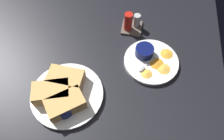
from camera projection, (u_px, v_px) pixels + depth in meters
The scene contains 12 objects.
ground_plane at pixel (87, 69), 87.59cm from camera, with size 110.00×110.00×3.00cm, color black.
plate_sandwich_main at pixel (67, 95), 78.95cm from camera, with size 26.81×26.81×1.60cm, color white.
sandwich_half_near at pixel (66, 78), 78.93cm from camera, with size 13.56×8.18×4.80cm.
sandwich_half_far at pixel (51, 92), 75.97cm from camera, with size 14.75×11.15×4.80cm.
sandwich_half_extra at pixel (65, 104), 73.54cm from camera, with size 14.94×13.94×4.80cm.
ramekin_dark_sauce at pixel (63, 107), 73.24cm from camera, with size 7.72×7.72×4.04cm.
spoon_by_dark_ramekin at pixel (63, 94), 77.85cm from camera, with size 4.88×9.75×0.80cm.
plate_chips_companion at pixel (151, 62), 86.82cm from camera, with size 22.16×22.16×1.60cm, color white.
ramekin_light_gravy at pixel (144, 51), 86.21cm from camera, with size 7.43×7.43×3.68cm.
spoon_by_gravy_ramekin at pixel (144, 67), 84.07cm from camera, with size 7.04×8.83×0.80cm.
plantain_chip_scatter at pixel (159, 64), 84.94cm from camera, with size 12.96×16.22×0.60cm.
condiment_caddy at pixel (131, 23), 94.58cm from camera, with size 9.00×9.00×9.50cm.
Camera 1 is at (18.27, -44.35, 72.53)cm, focal length 34.16 mm.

